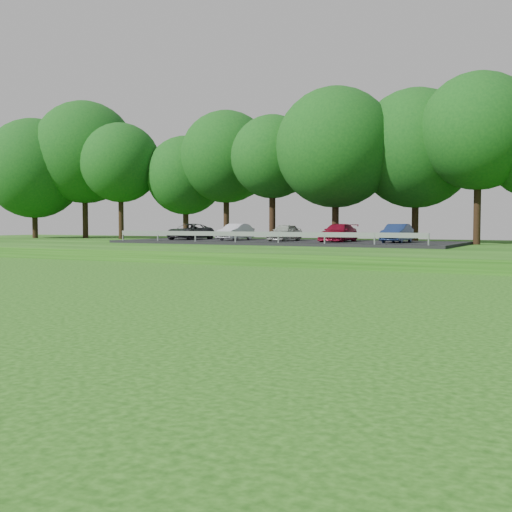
% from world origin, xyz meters
% --- Properties ---
extents(parking_lot, '(24.00, 9.00, 1.38)m').
position_xyz_m(parking_lot, '(-24.35, 32.81, 1.03)').
color(parking_lot, black).
rests_on(parking_lot, berm).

